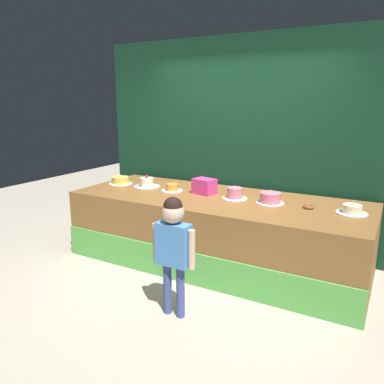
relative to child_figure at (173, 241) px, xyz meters
name	(u,v)px	position (x,y,z in m)	size (l,w,h in m)	color
ground_plane	(189,283)	(-0.18, 0.59, -0.72)	(12.00, 12.00, 0.00)	#BCB29E
stage_platform	(216,230)	(-0.18, 1.24, -0.32)	(3.46, 1.33, 0.81)	brown
curtain_backdrop	(242,144)	(-0.18, 2.00, 0.64)	(4.13, 0.08, 2.73)	#113823
child_figure	(173,241)	(0.00, 0.00, 0.00)	(0.43, 0.20, 1.12)	#3F4C8C
pink_box	(204,186)	(-0.39, 1.33, 0.18)	(0.26, 0.19, 0.19)	#E63A93
donut	(309,207)	(0.87, 1.29, 0.11)	(0.12, 0.12, 0.04)	brown
cake_far_left	(120,181)	(-1.65, 1.27, 0.14)	(0.32, 0.32, 0.14)	white
cake_left	(147,183)	(-1.23, 1.30, 0.14)	(0.35, 0.35, 0.16)	silver
cake_center_left	(172,188)	(-0.81, 1.26, 0.13)	(0.28, 0.28, 0.09)	silver
cake_center_right	(235,194)	(0.03, 1.29, 0.15)	(0.30, 0.30, 0.16)	silver
cake_right	(270,198)	(0.45, 1.30, 0.15)	(0.32, 0.32, 0.16)	silver
cake_far_right	(352,210)	(1.29, 1.32, 0.13)	(0.31, 0.31, 0.14)	silver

